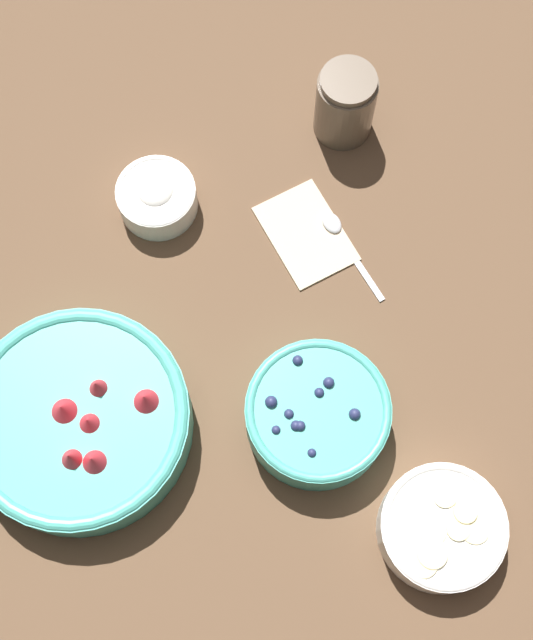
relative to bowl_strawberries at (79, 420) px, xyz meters
The scene contains 8 objects.
ground_plane 0.22m from the bowl_strawberries, 106.99° to the left, with size 4.00×4.00×0.00m, color brown.
bowl_strawberries is the anchor object (origin of this frame).
bowl_blueberries 0.28m from the bowl_strawberries, 78.41° to the left, with size 0.17×0.17×0.07m.
bowl_bananas 0.43m from the bowl_strawberries, 60.44° to the left, with size 0.14×0.14×0.05m.
bowl_cream 0.30m from the bowl_strawberries, 152.13° to the left, with size 0.10×0.10×0.05m.
jar_chocolate 0.52m from the bowl_strawberries, 129.14° to the left, with size 0.08×0.08×0.11m.
napkin 0.37m from the bowl_strawberries, 120.13° to the left, with size 0.15×0.12×0.01m.
spoon 0.40m from the bowl_strawberries, 114.66° to the left, with size 0.14×0.05×0.01m.
Camera 1 is at (0.33, -0.05, 1.05)m, focal length 50.00 mm.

